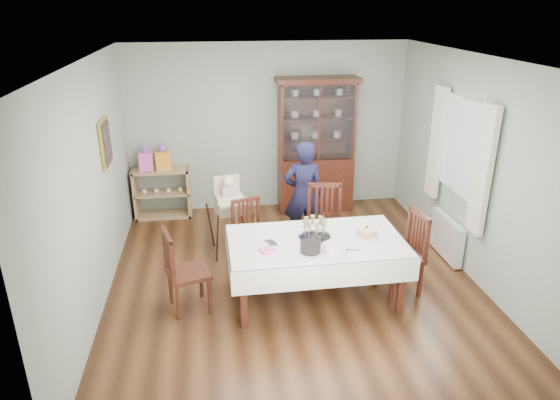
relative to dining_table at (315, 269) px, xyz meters
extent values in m
plane|color=#593319|center=(-0.19, 0.45, -0.38)|extent=(5.00, 5.00, 0.00)
plane|color=#9EAA99|center=(-0.19, 2.95, 0.97)|extent=(4.50, 0.00, 4.50)
plane|color=#9EAA99|center=(-2.44, 0.45, 0.97)|extent=(0.00, 5.00, 5.00)
plane|color=#9EAA99|center=(2.06, 0.45, 0.97)|extent=(0.00, 5.00, 5.00)
plane|color=white|center=(-0.19, 0.45, 2.32)|extent=(5.00, 5.00, 0.00)
cube|color=#4E2313|center=(0.00, 0.00, 0.34)|extent=(1.91, 1.07, 0.06)
cube|color=silver|center=(0.00, 0.00, 0.37)|extent=(2.01, 1.17, 0.01)
cube|color=#4E2313|center=(0.56, 2.71, 0.07)|extent=(1.20, 0.45, 0.90)
cube|color=white|center=(0.56, 2.52, 1.12)|extent=(1.12, 0.01, 1.16)
cube|color=#4E2313|center=(0.56, 2.71, 1.76)|extent=(1.30, 0.48, 0.07)
cube|color=tan|center=(-1.94, 2.73, -0.36)|extent=(0.90, 0.38, 0.04)
cube|color=tan|center=(-1.94, 2.73, 0.02)|extent=(0.90, 0.38, 0.03)
cube|color=tan|center=(-1.94, 2.73, 0.40)|extent=(0.90, 0.38, 0.04)
cube|color=tan|center=(-2.36, 2.73, 0.02)|extent=(0.04, 0.38, 0.80)
cube|color=tan|center=(-1.52, 2.73, 0.02)|extent=(0.04, 0.38, 0.80)
cube|color=gold|center=(-2.41, 1.25, 1.27)|extent=(0.04, 0.48, 0.58)
cube|color=white|center=(2.03, 0.75, 1.17)|extent=(0.04, 1.02, 1.22)
cube|color=silver|center=(1.97, 0.13, 1.07)|extent=(0.07, 0.30, 1.55)
cube|color=silver|center=(1.97, 1.37, 1.07)|extent=(0.07, 0.30, 1.55)
cube|color=white|center=(1.97, 0.75, -0.08)|extent=(0.10, 0.80, 0.55)
cube|color=#4E2313|center=(-0.67, 0.83, 0.03)|extent=(0.51, 0.51, 0.05)
cube|color=#4E2313|center=(-0.72, 1.01, 0.28)|extent=(0.38, 0.15, 0.48)
cube|color=#4E2313|center=(0.30, 0.82, 0.10)|extent=(0.53, 0.53, 0.05)
cube|color=#4E2313|center=(0.33, 1.04, 0.39)|extent=(0.45, 0.10, 0.56)
cube|color=#4E2313|center=(-1.45, 0.01, 0.06)|extent=(0.54, 0.54, 0.05)
cube|color=#4E2313|center=(-1.64, -0.05, 0.33)|extent=(0.15, 0.41, 0.52)
cube|color=#4E2313|center=(1.02, 0.01, 0.08)|extent=(0.51, 0.51, 0.05)
cube|color=#4E2313|center=(1.22, 0.04, 0.35)|extent=(0.10, 0.43, 0.53)
imported|color=black|center=(0.11, 1.38, 0.39)|extent=(0.56, 0.37, 1.54)
cube|color=tan|center=(-0.92, 1.36, 0.32)|extent=(0.41, 0.38, 0.25)
cube|color=tan|center=(-0.92, 1.36, 0.53)|extent=(0.37, 0.13, 0.30)
cube|color=tan|center=(-0.92, 1.36, 0.40)|extent=(0.41, 0.24, 0.03)
cube|color=#B8A3C6|center=(-0.92, 1.36, 0.49)|extent=(0.22, 0.18, 0.19)
sphere|color=beige|center=(-0.92, 1.36, 0.63)|extent=(0.16, 0.16, 0.16)
cylinder|color=silver|center=(-0.01, 0.06, 0.38)|extent=(0.38, 0.38, 0.01)
torus|color=silver|center=(-0.01, 0.06, 0.39)|extent=(0.38, 0.38, 0.01)
cylinder|color=white|center=(0.59, 0.02, 0.38)|extent=(0.27, 0.27, 0.02)
cylinder|color=brown|center=(0.59, 0.02, 0.43)|extent=(0.23, 0.23, 0.08)
cylinder|color=silver|center=(0.59, 0.02, 0.48)|extent=(0.23, 0.23, 0.01)
cylinder|color=#F24C4C|center=(0.59, 0.02, 0.52)|extent=(0.01, 0.01, 0.07)
sphere|color=yellow|center=(0.59, 0.02, 0.55)|extent=(0.02, 0.02, 0.02)
cylinder|color=black|center=(-0.12, -0.26, 0.43)|extent=(0.27, 0.27, 0.11)
cylinder|color=white|center=(0.14, -0.32, 0.43)|extent=(0.31, 0.31, 0.10)
cube|color=#F75BC5|center=(-0.58, -0.19, 0.39)|extent=(0.21, 0.21, 0.02)
cube|color=silver|center=(0.26, -0.28, 0.38)|extent=(0.30, 0.10, 0.01)
cube|color=#F75BC5|center=(-2.14, 2.71, 0.56)|extent=(0.22, 0.15, 0.29)
sphere|color=#E533B2|center=(-2.14, 2.71, 0.75)|extent=(0.12, 0.12, 0.12)
cube|color=orange|center=(-1.87, 2.71, 0.56)|extent=(0.24, 0.18, 0.30)
sphere|color=#E533B2|center=(-1.87, 2.71, 0.77)|extent=(0.14, 0.14, 0.14)
camera|label=1|loc=(-1.12, -4.95, 2.90)|focal=32.00mm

